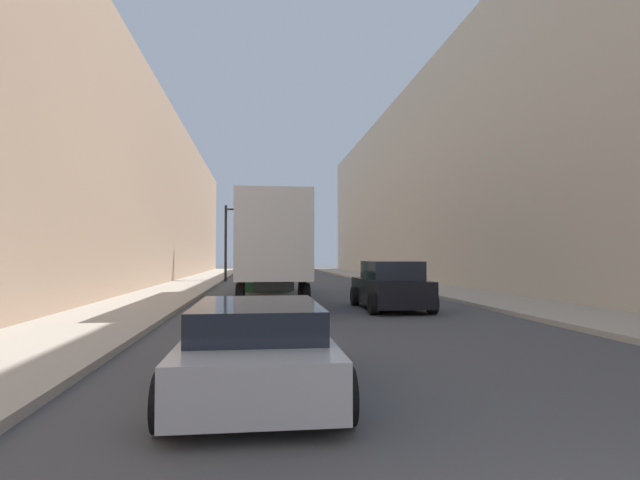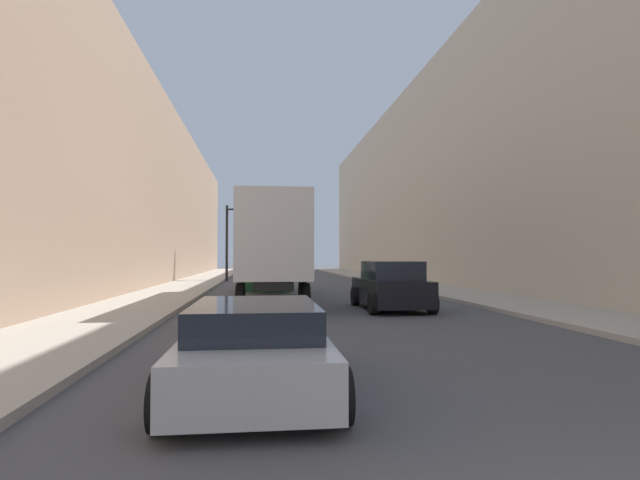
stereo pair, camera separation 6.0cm
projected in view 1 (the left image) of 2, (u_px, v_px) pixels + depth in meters
name	position (u px, v px, depth m)	size (l,w,h in m)	color
sidewalk_right	(408.00, 284.00, 32.23)	(3.41, 80.00, 0.15)	#B2A899
sidewalk_left	(187.00, 286.00, 30.54)	(3.41, 80.00, 0.15)	#B2A899
building_right	(476.00, 171.00, 33.04)	(6.00, 80.00, 15.08)	beige
building_left	(109.00, 185.00, 30.17)	(6.00, 80.00, 12.40)	#846B56
semi_truck	(270.00, 247.00, 21.70)	(2.43, 13.60, 3.99)	silver
sedan_car	(257.00, 345.00, 7.06)	(2.14, 4.66, 1.22)	#B7B7BC
suv_car	(390.00, 287.00, 17.60)	(2.20, 4.40, 1.70)	black
traffic_signal_gantry	(249.00, 227.00, 37.76)	(6.19, 0.35, 5.74)	black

